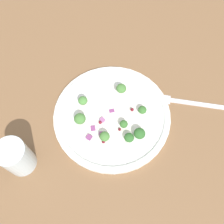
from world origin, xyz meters
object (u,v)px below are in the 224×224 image
(plate, at_px, (112,115))
(broccoli_floret_2, at_px, (83,101))
(broccoli_floret_0, at_px, (80,119))
(broccoli_floret_1, at_px, (142,110))
(fork, at_px, (188,102))
(water_glass, at_px, (16,157))

(plate, xyz_separation_m, broccoli_floret_2, (0.08, -0.00, 0.03))
(broccoli_floret_0, relative_size, broccoli_floret_1, 1.35)
(plate, bearing_deg, broccoli_floret_0, 36.00)
(fork, bearing_deg, plate, 31.87)
(broccoli_floret_0, xyz_separation_m, broccoli_floret_2, (0.01, -0.05, 0.00))
(broccoli_floret_0, height_order, fork, broccoli_floret_0)
(broccoli_floret_0, bearing_deg, fork, -146.96)
(fork, distance_m, water_glass, 0.43)
(plate, relative_size, water_glass, 3.10)
(broccoli_floret_0, bearing_deg, water_glass, 56.98)
(plate, relative_size, broccoli_floret_0, 10.28)
(broccoli_floret_2, bearing_deg, broccoli_floret_0, 105.13)
(broccoli_floret_1, height_order, water_glass, water_glass)
(broccoli_floret_0, distance_m, broccoli_floret_1, 0.15)
(broccoli_floret_2, bearing_deg, plate, 179.44)
(broccoli_floret_1, bearing_deg, fork, -144.03)
(fork, bearing_deg, broccoli_floret_1, 35.97)
(water_glass, bearing_deg, broccoli_floret_1, -135.79)
(plate, height_order, broccoli_floret_2, broccoli_floret_2)
(broccoli_floret_2, relative_size, fork, 0.13)
(plate, xyz_separation_m, broccoli_floret_0, (0.06, 0.05, 0.02))
(water_glass, bearing_deg, broccoli_floret_0, -123.02)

